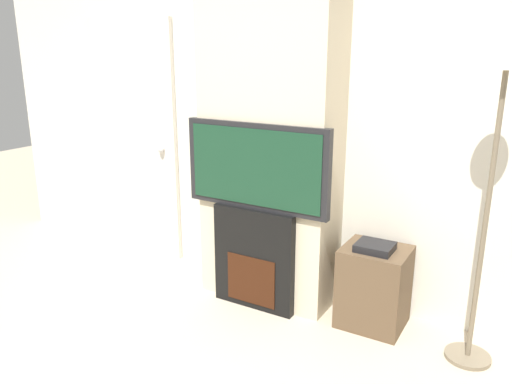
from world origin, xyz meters
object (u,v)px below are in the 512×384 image
television (256,167)px  floor_lamp (492,175)px  fireplace (256,258)px  media_stand (374,286)px

television → floor_lamp: 1.47m
fireplace → media_stand: size_ratio=1.23×
floor_lamp → media_stand: (-0.64, 0.09, -0.88)m
fireplace → floor_lamp: 1.66m
fireplace → television: bearing=-90.0°
media_stand → television: bearing=-168.0°
television → fireplace: bearing=90.0°
fireplace → television: size_ratio=0.69×
television → floor_lamp: bearing=3.3°
television → media_stand: bearing=12.0°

